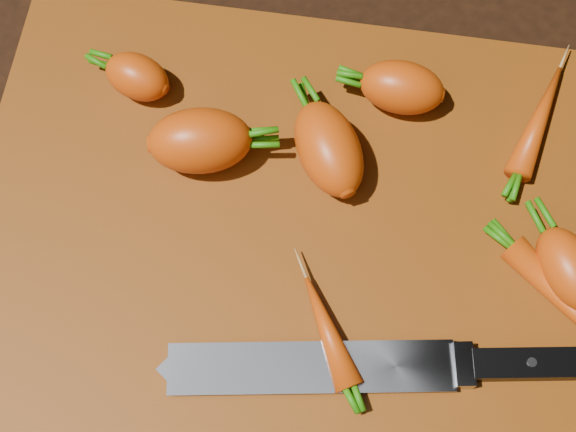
# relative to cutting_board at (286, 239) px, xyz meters

# --- Properties ---
(ground) EXTENTS (2.00, 2.00, 0.01)m
(ground) POSITION_rel_cutting_board_xyz_m (0.00, 0.00, -0.01)
(ground) COLOR black
(cutting_board) EXTENTS (0.50, 0.40, 0.01)m
(cutting_board) POSITION_rel_cutting_board_xyz_m (0.00, 0.00, 0.00)
(cutting_board) COLOR #843C0A
(cutting_board) RESTS_ON ground
(carrot_0) EXTENTS (0.09, 0.07, 0.05)m
(carrot_0) POSITION_rel_cutting_board_xyz_m (-0.08, 0.06, 0.03)
(carrot_0) COLOR #D34609
(carrot_0) RESTS_ON cutting_board
(carrot_1) EXTENTS (0.06, 0.05, 0.04)m
(carrot_1) POSITION_rel_cutting_board_xyz_m (-0.14, 0.11, 0.02)
(carrot_1) COLOR #D34609
(carrot_1) RESTS_ON cutting_board
(carrot_2) EXTENTS (0.08, 0.10, 0.05)m
(carrot_2) POSITION_rel_cutting_board_xyz_m (0.02, 0.07, 0.03)
(carrot_2) COLOR #D34609
(carrot_2) RESTS_ON cutting_board
(carrot_3) EXTENTS (0.07, 0.05, 0.04)m
(carrot_3) POSITION_rel_cutting_board_xyz_m (0.07, 0.13, 0.03)
(carrot_3) COLOR #D34609
(carrot_3) RESTS_ON cutting_board
(carrot_4) EXTENTS (0.07, 0.08, 0.04)m
(carrot_4) POSITION_rel_cutting_board_xyz_m (0.21, -0.00, 0.03)
(carrot_4) COLOR #D34609
(carrot_4) RESTS_ON cutting_board
(carrot_5) EXTENTS (0.05, 0.11, 0.02)m
(carrot_5) POSITION_rel_cutting_board_xyz_m (0.19, 0.12, 0.02)
(carrot_5) COLOR #D34609
(carrot_5) RESTS_ON cutting_board
(carrot_7) EXTENTS (0.06, 0.09, 0.02)m
(carrot_7) POSITION_rel_cutting_board_xyz_m (0.04, -0.07, 0.02)
(carrot_7) COLOR #D34609
(carrot_7) RESTS_ON cutting_board
(knife) EXTENTS (0.34, 0.08, 0.02)m
(knife) POSITION_rel_cutting_board_xyz_m (0.05, -0.10, 0.01)
(knife) COLOR gray
(knife) RESTS_ON cutting_board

